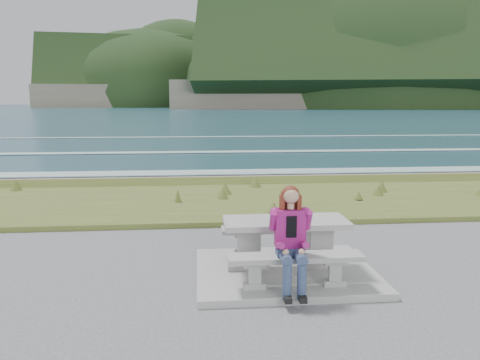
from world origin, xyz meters
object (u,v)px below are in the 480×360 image
object	(u,v)px
picnic_table	(286,231)
bench_landward	(295,262)
seated_woman	(291,254)
bench_seaward	(277,233)

from	to	relation	value
picnic_table	bench_landward	size ratio (longest dim) A/B	1.00
picnic_table	seated_woman	bearing A→B (deg)	-95.47
bench_landward	seated_woman	bearing A→B (deg)	-121.28
bench_landward	picnic_table	bearing A→B (deg)	90.00
bench_seaward	picnic_table	bearing A→B (deg)	-90.00
seated_woman	bench_landward	bearing A→B (deg)	60.56
bench_landward	bench_seaward	world-z (taller)	same
bench_seaward	seated_woman	xyz separation A→B (m)	(-0.08, -1.53, 0.16)
picnic_table	bench_landward	xyz separation A→B (m)	(0.00, -0.70, -0.23)
bench_seaward	seated_woman	world-z (taller)	seated_woman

